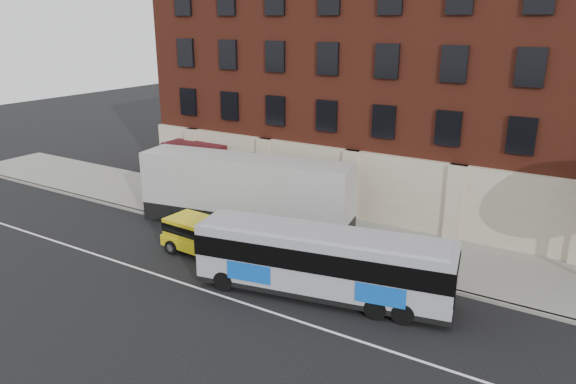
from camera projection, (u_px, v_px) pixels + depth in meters
The scene contains 9 objects.
ground at pixel (226, 305), 22.26m from camera, with size 120.00×120.00×0.00m, color black.
sidewalk at pixel (328, 233), 29.51m from camera, with size 60.00×6.00×0.15m, color gray.
kerb at pixel (300, 252), 27.09m from camera, with size 60.00×0.25×0.15m, color gray.
lane_line at pixel (233, 300), 22.66m from camera, with size 60.00×0.12×0.01m, color white.
building at pixel (389, 81), 33.62m from camera, with size 30.00×12.10×15.00m.
sign_pole at pixel (174, 197), 31.05m from camera, with size 0.30×0.20×2.50m.
city_bus at pixel (323, 261), 22.48m from camera, with size 11.09×4.36×2.97m.
yellow_suv at pixel (201, 235), 26.82m from camera, with size 4.68×2.20×1.77m.
shipping_container at pixel (245, 193), 30.04m from camera, with size 12.36×4.53×4.04m.
Camera 1 is at (12.59, -15.43, 11.28)m, focal length 33.61 mm.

